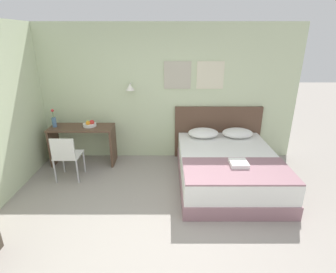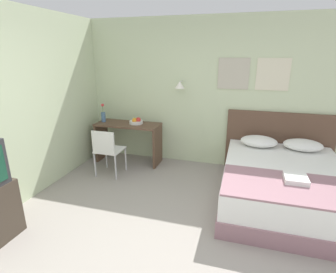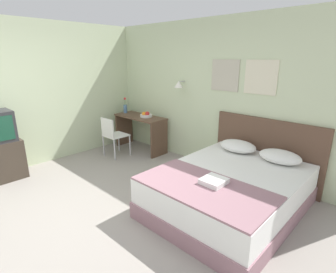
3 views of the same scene
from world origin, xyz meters
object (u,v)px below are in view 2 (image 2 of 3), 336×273
(pillow_left, at_px, (259,141))
(flower_vase, at_px, (103,116))
(throw_blanket, at_px, (293,187))
(bed, at_px, (283,185))
(pillow_right, at_px, (303,145))
(folded_towel_near_foot, at_px, (296,179))
(fruit_bowl, at_px, (136,121))
(desk_chair, at_px, (107,149))
(headboard, at_px, (278,143))
(desk, at_px, (128,135))

(pillow_left, height_order, flower_vase, flower_vase)
(flower_vase, bearing_deg, throw_blanket, -23.28)
(bed, distance_m, pillow_right, 0.93)
(pillow_right, distance_m, folded_towel_near_foot, 1.28)
(fruit_bowl, height_order, flower_vase, flower_vase)
(pillow_left, distance_m, throw_blanket, 1.43)
(bed, bearing_deg, desk_chair, 178.19)
(throw_blanket, distance_m, fruit_bowl, 2.92)
(bed, bearing_deg, fruit_bowl, 162.39)
(pillow_right, relative_size, throw_blanket, 0.37)
(headboard, relative_size, folded_towel_near_foot, 6.34)
(pillow_left, xyz_separation_m, desk, (-2.36, -0.01, -0.10))
(pillow_right, height_order, folded_towel_near_foot, pillow_right)
(fruit_bowl, bearing_deg, desk_chair, -108.38)
(headboard, relative_size, throw_blanket, 1.11)
(headboard, distance_m, flower_vase, 3.24)
(folded_towel_near_foot, xyz_separation_m, flower_vase, (-3.25, 1.23, 0.28))
(throw_blanket, relative_size, desk, 1.31)
(throw_blanket, xyz_separation_m, folded_towel_near_foot, (0.05, 0.15, 0.04))
(desk_chair, bearing_deg, headboard, 19.62)
(desk_chair, bearing_deg, folded_towel_near_foot, -11.02)
(headboard, xyz_separation_m, throw_blanket, (0.00, -1.69, 0.02))
(desk_chair, distance_m, fruit_bowl, 0.82)
(desk, bearing_deg, fruit_bowl, 11.62)
(headboard, xyz_separation_m, pillow_right, (0.33, -0.30, 0.09))
(throw_blanket, relative_size, folded_towel_near_foot, 5.73)
(headboard, height_order, throw_blanket, headboard)
(desk, bearing_deg, desk_chair, -96.79)
(headboard, xyz_separation_m, pillow_left, (-0.33, -0.30, 0.09))
(pillow_right, bearing_deg, bed, -113.12)
(headboard, distance_m, fruit_bowl, 2.57)
(pillow_right, relative_size, flower_vase, 1.66)
(pillow_left, bearing_deg, desk, -179.78)
(desk, bearing_deg, pillow_left, 0.22)
(fruit_bowl, bearing_deg, pillow_left, -0.60)
(pillow_right, xyz_separation_m, desk, (-3.03, -0.01, -0.10))
(headboard, relative_size, pillow_left, 2.99)
(pillow_left, relative_size, flower_vase, 1.66)
(throw_blanket, relative_size, fruit_bowl, 6.24)
(pillow_right, bearing_deg, fruit_bowl, 179.54)
(headboard, bearing_deg, desk, -173.56)
(flower_vase, bearing_deg, pillow_right, 0.22)
(throw_blanket, relative_size, desk_chair, 1.93)
(throw_blanket, bearing_deg, folded_towel_near_foot, 72.29)
(pillow_left, height_order, throw_blanket, pillow_left)
(pillow_right, xyz_separation_m, throw_blanket, (-0.33, -1.39, -0.07))
(fruit_bowl, bearing_deg, bed, -17.61)
(pillow_right, distance_m, desk, 3.03)
(throw_blanket, bearing_deg, flower_vase, 156.72)
(pillow_left, xyz_separation_m, folded_towel_near_foot, (0.38, -1.25, -0.03))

